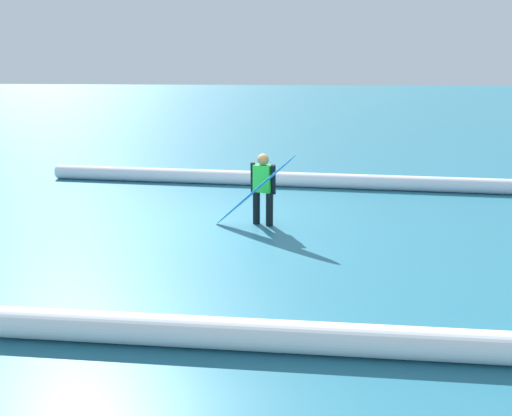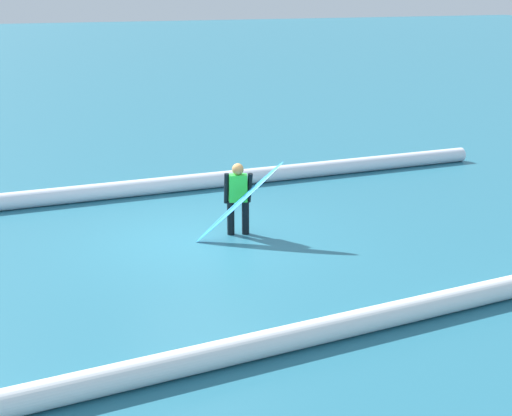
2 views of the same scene
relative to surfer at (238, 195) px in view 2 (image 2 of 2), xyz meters
The scene contains 5 objects.
ground_plane 1.08m from the surfer, ahead, with size 193.70×193.70×0.00m, color #276C83.
surfer is the anchor object (origin of this frame).
surfboard 0.36m from the surfer, 70.64° to the left, with size 1.65×0.73×1.49m.
wave_crest_foreground 3.59m from the surfer, 105.54° to the right, with size 0.37×0.37×14.14m, color white.
wave_crest_midground 4.81m from the surfer, 76.45° to the left, with size 0.34×0.34×17.75m, color white.
Camera 2 is at (4.66, 12.31, 4.47)m, focal length 52.47 mm.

